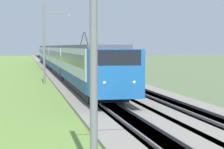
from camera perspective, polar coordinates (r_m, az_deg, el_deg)
name	(u,v)px	position (r m, az deg, el deg)	size (l,w,h in m)	color
ballast_main	(65,76)	(53.85, -6.11, -0.23)	(240.00, 4.40, 0.30)	gray
ballast_adjacent	(97,76)	(54.36, -1.92, -0.18)	(240.00, 4.40, 0.30)	gray
track_main	(65,76)	(53.84, -6.11, -0.22)	(240.00, 1.57, 0.45)	#4C4238
track_adjacent	(97,76)	(54.35, -1.92, -0.17)	(240.00, 1.57, 0.45)	#4C4238
grass_verge	(9,78)	(53.66, -13.33, -0.42)	(240.00, 13.47, 0.12)	olive
passenger_train	(59,57)	(63.47, -6.93, 2.33)	(81.04, 2.96, 5.01)	blue
catenary_mast_near	(96,33)	(12.22, -2.14, 5.47)	(0.22, 2.56, 8.09)	slate
catenary_mast_mid	(45,43)	(43.05, -8.78, 4.07)	(0.22, 2.56, 7.99)	slate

